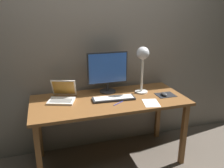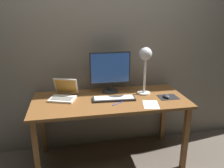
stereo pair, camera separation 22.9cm
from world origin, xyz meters
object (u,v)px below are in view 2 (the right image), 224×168
object	(u,v)px
laptop	(64,93)
desk_lamp	(145,59)
mouse	(166,96)
keyboard_main	(114,99)
monitor	(110,70)
pen	(118,103)

from	to	relation	value
laptop	desk_lamp	bearing A→B (deg)	-2.43
laptop	mouse	xyz separation A→B (m)	(1.06, -0.21, -0.04)
keyboard_main	laptop	size ratio (longest dim) A/B	1.35
monitor	desk_lamp	distance (m)	0.40
keyboard_main	laptop	bearing A→B (deg)	163.34
mouse	desk_lamp	bearing A→B (deg)	138.28
laptop	desk_lamp	size ratio (longest dim) A/B	0.65
keyboard_main	mouse	size ratio (longest dim) A/B	4.66
laptop	mouse	bearing A→B (deg)	-11.12
keyboard_main	desk_lamp	distance (m)	0.53
laptop	desk_lamp	world-z (taller)	desk_lamp
desk_lamp	pen	size ratio (longest dim) A/B	3.67
keyboard_main	mouse	world-z (taller)	mouse
keyboard_main	pen	xyz separation A→B (m)	(0.01, -0.12, -0.01)
monitor	pen	world-z (taller)	monitor
laptop	mouse	distance (m)	1.08
desk_lamp	mouse	size ratio (longest dim) A/B	5.35
keyboard_main	laptop	world-z (taller)	laptop
monitor	mouse	world-z (taller)	monitor
laptop	mouse	size ratio (longest dim) A/B	3.46
monitor	keyboard_main	distance (m)	0.34
monitor	mouse	bearing A→B (deg)	-28.06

